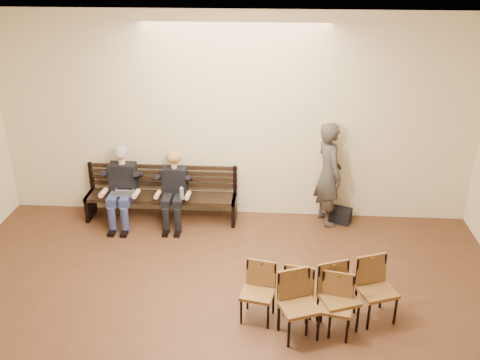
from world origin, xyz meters
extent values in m
cube|color=beige|center=(0.00, 5.00, 1.75)|extent=(8.00, 0.02, 3.50)
cube|color=white|center=(0.00, 0.00, 3.50)|extent=(8.00, 10.00, 0.02)
cube|color=black|center=(-1.26, 4.65, 0.23)|extent=(2.60, 0.90, 0.45)
cube|color=silver|center=(-1.83, 4.39, 0.57)|extent=(0.35, 0.30, 0.23)
cylinder|color=silver|center=(-0.83, 4.30, 0.56)|extent=(0.07, 0.07, 0.22)
cube|color=black|center=(1.84, 4.75, 0.13)|extent=(0.41, 0.35, 0.26)
imported|color=#39342F|center=(1.58, 4.75, 1.04)|extent=(0.72, 0.88, 2.07)
cube|color=brown|center=(0.98, 1.99, 0.38)|extent=(1.43, 0.69, 0.77)
cube|color=brown|center=(1.51, 2.00, 0.42)|extent=(1.57, 0.96, 0.84)
camera|label=1|loc=(0.66, -3.46, 4.51)|focal=40.00mm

